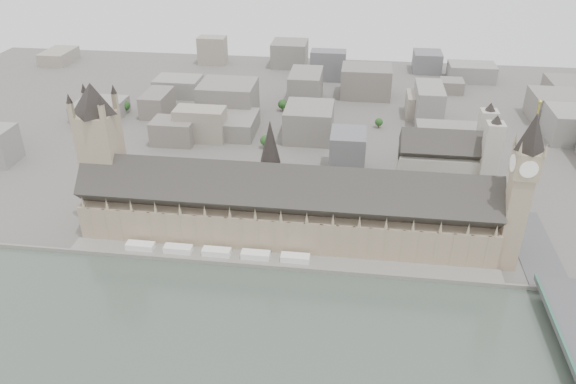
# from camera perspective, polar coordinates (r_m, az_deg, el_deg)

# --- Properties ---
(ground) EXTENTS (900.00, 900.00, 0.00)m
(ground) POSITION_cam_1_polar(r_m,az_deg,el_deg) (359.06, -0.73, -6.45)
(ground) COLOR #595651
(ground) RESTS_ON ground
(embankment_wall) EXTENTS (600.00, 1.50, 3.00)m
(embankment_wall) POSITION_cam_1_polar(r_m,az_deg,el_deg) (346.21, -1.08, -7.69)
(embankment_wall) COLOR slate
(embankment_wall) RESTS_ON ground
(river_terrace) EXTENTS (270.00, 15.00, 2.00)m
(river_terrace) POSITION_cam_1_polar(r_m,az_deg,el_deg) (352.46, -0.90, -7.03)
(river_terrace) COLOR slate
(river_terrace) RESTS_ON ground
(terrace_tents) EXTENTS (118.00, 7.00, 4.00)m
(terrace_tents) POSITION_cam_1_polar(r_m,az_deg,el_deg) (358.15, -7.28, -6.04)
(terrace_tents) COLOR white
(terrace_tents) RESTS_ON river_terrace
(palace_of_westminster) EXTENTS (265.00, 40.73, 55.44)m
(palace_of_westminster) POSITION_cam_1_polar(r_m,az_deg,el_deg) (362.89, -0.31, -1.74)
(palace_of_westminster) COLOR tan
(palace_of_westminster) RESTS_ON ground
(elizabeth_tower) EXTENTS (17.00, 17.00, 107.50)m
(elizabeth_tower) POSITION_cam_1_polar(r_m,az_deg,el_deg) (346.36, 22.64, 0.90)
(elizabeth_tower) COLOR tan
(elizabeth_tower) RESTS_ON ground
(victoria_tower) EXTENTS (30.00, 30.00, 100.00)m
(victoria_tower) POSITION_cam_1_polar(r_m,az_deg,el_deg) (387.05, -18.44, 4.17)
(victoria_tower) COLOR tan
(victoria_tower) RESTS_ON ground
(central_tower) EXTENTS (13.00, 13.00, 48.00)m
(central_tower) POSITION_cam_1_polar(r_m,az_deg,el_deg) (353.08, -1.80, 3.80)
(central_tower) COLOR gray
(central_tower) RESTS_ON ground
(westminster_abbey) EXTENTS (68.00, 36.00, 64.00)m
(westminster_abbey) POSITION_cam_1_polar(r_m,az_deg,el_deg) (431.02, 15.88, 2.72)
(westminster_abbey) COLOR #A4A194
(westminster_abbey) RESTS_ON ground
(city_skyline_inland) EXTENTS (720.00, 360.00, 38.00)m
(city_skyline_inland) POSITION_cam_1_polar(r_m,az_deg,el_deg) (568.13, 2.81, 9.60)
(city_skyline_inland) COLOR gray
(city_skyline_inland) RESTS_ON ground
(park_trees) EXTENTS (110.00, 30.00, 15.00)m
(park_trees) POSITION_cam_1_polar(r_m,az_deg,el_deg) (406.23, -0.93, -0.59)
(park_trees) COLOR #1F4619
(park_trees) RESTS_ON ground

